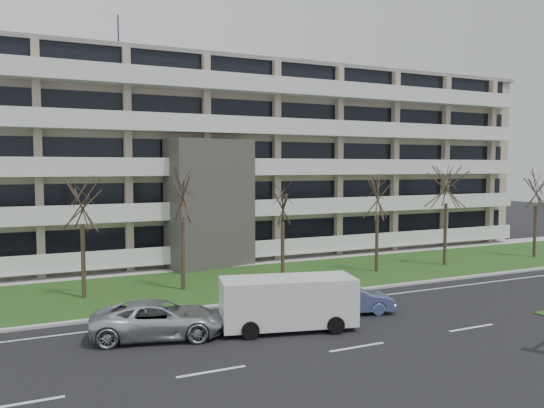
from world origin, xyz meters
name	(u,v)px	position (x,y,z in m)	size (l,w,h in m)	color
ground	(357,347)	(0.00, 0.00, 0.00)	(160.00, 160.00, 0.00)	black
grass_verge	(238,282)	(0.00, 13.00, 0.03)	(90.00, 10.00, 0.06)	#234416
curb	(272,300)	(0.00, 8.00, 0.06)	(90.00, 0.35, 0.12)	#B2B2AD
sidewalk	(211,266)	(0.00, 18.50, 0.04)	(90.00, 2.00, 0.08)	#B2B2AD
lane_edge_line	(285,307)	(0.00, 6.50, 0.01)	(90.00, 0.12, 0.01)	white
apartment_building	(184,160)	(-0.01, 25.32, 7.61)	(60.50, 15.10, 18.75)	tan
silver_pickup	(159,319)	(-6.82, 4.48, 0.76)	(2.53, 5.48, 1.52)	silver
blue_sedan	(351,299)	(2.45, 4.22, 0.68)	(1.44, 4.14, 1.36)	#6F81C0
white_van	(290,298)	(-1.36, 3.24, 1.36)	(6.19, 3.43, 2.27)	white
tree_2	(82,196)	(-9.05, 12.63, 5.54)	(3.57, 3.57, 7.14)	#382B21
tree_3	(182,188)	(-3.68, 12.26, 5.87)	(3.78, 3.78, 7.55)	#382B21
tree_4	(283,199)	(2.41, 11.72, 5.14)	(3.31, 3.31, 6.62)	#382B21
tree_5	(377,192)	(9.61, 12.05, 5.40)	(3.48, 3.48, 6.95)	#382B21
tree_6	(446,179)	(15.44, 11.91, 6.23)	(4.00, 4.00, 8.01)	#382B21
tree_7	(536,185)	(24.24, 11.61, 5.65)	(3.63, 3.63, 7.27)	#382B21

